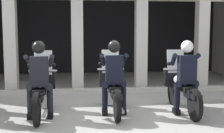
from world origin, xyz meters
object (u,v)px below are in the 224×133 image
motorcycle_left (42,92)px  police_officer_left (39,73)px  motorcycle_center (113,89)px  motorcycle_right (181,89)px  police_officer_center (114,71)px  police_officer_right (186,71)px

motorcycle_left → police_officer_left: bearing=-96.8°
motorcycle_center → motorcycle_right: same height
motorcycle_right → police_officer_center: bearing=-175.3°
motorcycle_left → motorcycle_center: (1.53, 0.13, 0.00)m
motorcycle_left → police_officer_right: (3.06, -0.29, 0.44)m
police_officer_center → police_officer_right: same height
police_officer_right → police_officer_center: bearing=174.1°
police_officer_center → motorcycle_right: 1.60m
motorcycle_center → police_officer_left: bearing=-174.3°
police_officer_left → police_officer_right: size_ratio=1.00×
police_officer_left → motorcycle_right: 3.11m
motorcycle_right → motorcycle_center: bearing=174.1°
motorcycle_center → police_officer_right: police_officer_right is taller
motorcycle_left → motorcycle_center: same height
motorcycle_right → police_officer_left: bearing=-175.9°
police_officer_center → police_officer_right: bearing=-14.0°
motorcycle_left → motorcycle_right: 3.07m
police_officer_left → motorcycle_right: bearing=-1.3°
police_officer_left → police_officer_center: same height
motorcycle_left → motorcycle_right: size_ratio=1.00×
motorcycle_left → police_officer_right: bearing=-11.9°
police_officer_center → police_officer_left: bearing=175.5°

